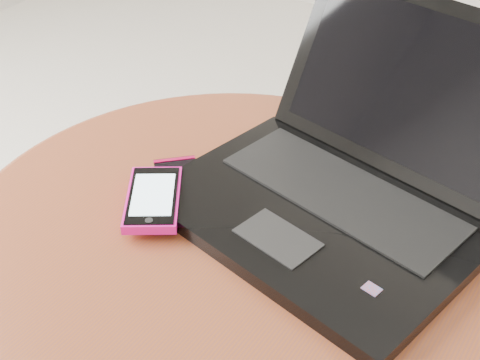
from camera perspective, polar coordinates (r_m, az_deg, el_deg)
The scene contains 4 objects.
table at distance 0.87m, azimuth -0.87°, elevation -9.79°, with size 0.68×0.68×0.54m.
laptop at distance 0.81m, azimuth 8.93°, elevation 0.12°, with size 0.43×0.42×0.22m.
phone_black at distance 0.86m, azimuth -5.26°, elevation -0.30°, with size 0.12×0.12×0.01m.
phone_pink at distance 0.82m, azimuth -7.48°, elevation -1.60°, with size 0.12×0.13×0.01m.
Camera 1 is at (0.23, -0.39, 1.05)m, focal length 49.52 mm.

